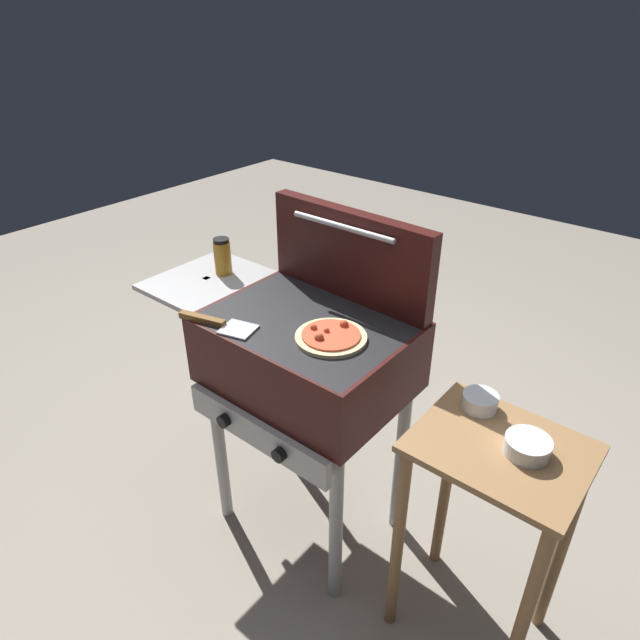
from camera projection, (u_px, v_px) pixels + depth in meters
ground_plane at (310, 517)px, 2.19m from camera, size 8.00×8.00×0.00m
grill at (304, 358)px, 1.81m from camera, size 0.96×0.53×0.90m
grill_lid_open at (350, 255)px, 1.80m from camera, size 0.63×0.09×0.30m
pizza_pepperoni at (331, 336)px, 1.63m from camera, size 0.21×0.21×0.04m
sauce_jar at (223, 256)px, 2.00m from camera, size 0.06×0.06×0.14m
spatula at (217, 323)px, 1.70m from camera, size 0.27×0.12×0.02m
prep_table at (488, 505)px, 1.55m from camera, size 0.44×0.36×0.77m
topping_bowl_near at (527, 447)px, 1.40m from camera, size 0.12×0.12×0.04m
topping_bowl_far at (480, 402)px, 1.56m from camera, size 0.10×0.10×0.04m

